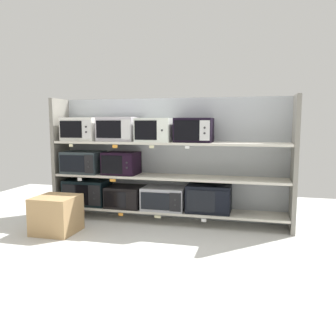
{
  "coord_description": "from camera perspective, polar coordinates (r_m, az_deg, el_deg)",
  "views": [
    {
      "loc": [
        1.08,
        -4.23,
        1.27
      ],
      "look_at": [
        0.0,
        0.0,
        0.7
      ],
      "focal_mm": 37.36,
      "sensor_mm": 36.0,
      "label": 1
    }
  ],
  "objects": [
    {
      "name": "back_panel",
      "position": [
        4.61,
        0.69,
        1.48
      ],
      "size": [
        3.15,
        0.04,
        1.58
      ],
      "primitive_type": "cube",
      "color": "#9EA3A8",
      "rests_on": "ground"
    },
    {
      "name": "microwave_6",
      "position": [
        4.8,
        -13.95,
        6.18
      ],
      "size": [
        0.46,
        0.36,
        0.3
      ],
      "color": "white",
      "rests_on": "shelf_2"
    },
    {
      "name": "microwave_3",
      "position": [
        4.36,
        6.68,
        -4.95
      ],
      "size": [
        0.54,
        0.36,
        0.34
      ],
      "color": "black",
      "rests_on": "shelf_0"
    },
    {
      "name": "price_tag_3",
      "position": [
        4.22,
        5.86,
        -8.48
      ],
      "size": [
        0.06,
        0.0,
        0.04
      ],
      "primitive_type": "cube",
      "color": "white"
    },
    {
      "name": "microwave_0",
      "position": [
        4.86,
        -13.03,
        -3.85
      ],
      "size": [
        0.58,
        0.39,
        0.33
      ],
      "color": "black",
      "rests_on": "shelf_0"
    },
    {
      "name": "price_tag_8",
      "position": [
        4.22,
        -2.69,
        3.47
      ],
      "size": [
        0.06,
        0.0,
        0.03
      ],
      "primitive_type": "cube",
      "color": "beige"
    },
    {
      "name": "price_tag_1",
      "position": [
        4.5,
        -7.72,
        -7.52
      ],
      "size": [
        0.06,
        0.0,
        0.04
      ],
      "primitive_type": "cube",
      "color": "orange"
    },
    {
      "name": "price_tag_6",
      "position": [
        4.65,
        -15.56,
        3.56
      ],
      "size": [
        0.05,
        0.0,
        0.04
      ],
      "primitive_type": "cube",
      "color": "beige"
    },
    {
      "name": "microwave_2",
      "position": [
        4.48,
        -0.57,
        -4.93
      ],
      "size": [
        0.54,
        0.43,
        0.29
      ],
      "color": "#A4A6AF",
      "rests_on": "shelf_0"
    },
    {
      "name": "upright_right",
      "position": [
        4.28,
        19.94,
        0.57
      ],
      "size": [
        0.05,
        0.41,
        1.58
      ],
      "primitive_type": "cube",
      "color": "gray",
      "rests_on": "ground"
    },
    {
      "name": "microwave_5",
      "position": [
        4.59,
        -7.62,
        0.79
      ],
      "size": [
        0.43,
        0.38,
        0.29
      ],
      "color": "black",
      "rests_on": "shelf_1"
    },
    {
      "name": "price_tag_9",
      "position": [
        4.11,
        3.15,
        3.38
      ],
      "size": [
        0.05,
        0.0,
        0.03
      ],
      "primitive_type": "cube",
      "color": "white"
    },
    {
      "name": "price_tag_2",
      "position": [
        4.34,
        -1.72,
        -7.96
      ],
      "size": [
        0.08,
        0.0,
        0.03
      ],
      "primitive_type": "cube",
      "color": "beige"
    },
    {
      "name": "ground",
      "position": [
        3.64,
        -4.0,
        -13.17
      ],
      "size": [
        6.95,
        6.0,
        0.02
      ],
      "primitive_type": "cube",
      "color": "silver"
    },
    {
      "name": "microwave_8",
      "position": [
        4.41,
        -2.08,
        6.23
      ],
      "size": [
        0.44,
        0.43,
        0.29
      ],
      "color": "silver",
      "rests_on": "shelf_2"
    },
    {
      "name": "price_tag_7",
      "position": [
        4.38,
        -8.64,
        3.51
      ],
      "size": [
        0.07,
        0.0,
        0.04
      ],
      "primitive_type": "cube",
      "color": "orange"
    },
    {
      "name": "price_tag_5",
      "position": [
        4.44,
        -9.01,
        -2.0
      ],
      "size": [
        0.08,
        0.0,
        0.03
      ],
      "primitive_type": "cube",
      "color": "orange"
    },
    {
      "name": "shelf_2",
      "position": [
        4.37,
        0.0,
        4.11
      ],
      "size": [
        2.95,
        0.41,
        0.03
      ],
      "primitive_type": "cube",
      "color": "beige"
    },
    {
      "name": "price_tag_4",
      "position": [
        4.64,
        -14.23,
        -1.79
      ],
      "size": [
        0.06,
        0.0,
        0.04
      ],
      "primitive_type": "cube",
      "color": "white"
    },
    {
      "name": "price_tag_0",
      "position": [
        4.72,
        -13.87,
        -6.99
      ],
      "size": [
        0.07,
        0.0,
        0.04
      ],
      "primitive_type": "cube",
      "color": "orange"
    },
    {
      "name": "microwave_1",
      "position": [
        4.64,
        -6.94,
        -4.64
      ],
      "size": [
        0.46,
        0.41,
        0.27
      ],
      "color": "black",
      "rests_on": "shelf_0"
    },
    {
      "name": "microwave_4",
      "position": [
        4.81,
        -13.59,
        0.96
      ],
      "size": [
        0.5,
        0.43,
        0.29
      ],
      "color": "#283237",
      "rests_on": "shelf_1"
    },
    {
      "name": "microwave_7",
      "position": [
        4.57,
        -8.2,
        6.3
      ],
      "size": [
        0.48,
        0.34,
        0.31
      ],
      "color": "#BDB8C0",
      "rests_on": "shelf_2"
    },
    {
      "name": "shelf_1",
      "position": [
        4.42,
        0.0,
        -1.48
      ],
      "size": [
        2.95,
        0.41,
        0.03
      ],
      "primitive_type": "cube",
      "color": "beige"
    },
    {
      "name": "microwave_9",
      "position": [
        4.29,
        4.25,
        6.19
      ],
      "size": [
        0.45,
        0.37,
        0.29
      ],
      "color": "black",
      "rests_on": "shelf_2"
    },
    {
      "name": "upright_left",
      "position": [
        4.98,
        -17.04,
        1.6
      ],
      "size": [
        0.05,
        0.41,
        1.58
      ],
      "primitive_type": "cube",
      "color": "gray",
      "rests_on": "ground"
    },
    {
      "name": "shelf_0",
      "position": [
        4.51,
        0.0,
        -6.9
      ],
      "size": [
        2.95,
        0.41,
        0.03
      ],
      "primitive_type": "cube",
      "color": "beige",
      "rests_on": "ground"
    },
    {
      "name": "shipping_carton",
      "position": [
        4.27,
        -17.74,
        -7.24
      ],
      "size": [
        0.46,
        0.46,
        0.43
      ],
      "primitive_type": "cube",
      "color": "tan",
      "rests_on": "ground"
    }
  ]
}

